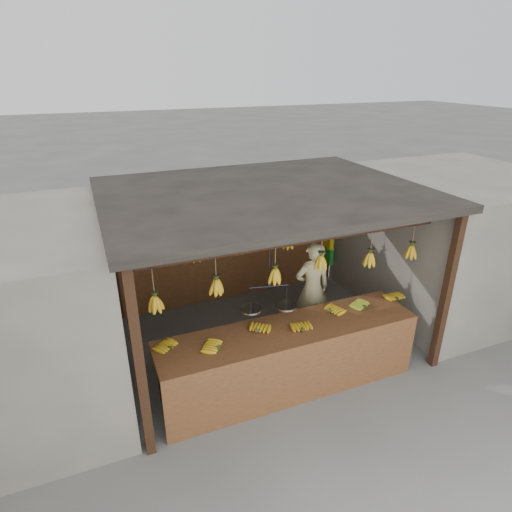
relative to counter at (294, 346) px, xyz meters
name	(u,v)px	position (x,y,z in m)	size (l,w,h in m)	color
ground	(263,339)	(0.12, 1.23, -0.70)	(80.00, 80.00, 0.00)	#5B5B57
stall	(255,213)	(0.12, 1.56, 1.27)	(4.30, 3.30, 2.40)	black
neighbor_right	(452,239)	(3.72, 1.23, 0.45)	(3.00, 3.00, 2.30)	slate
counter	(294,346)	(0.00, 0.00, 0.00)	(3.50, 0.77, 0.96)	brown
hanging_bananas	(265,244)	(0.13, 1.22, 0.91)	(3.63, 2.25, 0.37)	gold
balance_scale	(269,304)	(-0.25, 0.23, 0.54)	(0.69, 0.35, 0.82)	black
vendor	(312,289)	(0.91, 1.15, 0.06)	(0.56, 0.37, 1.53)	beige
bag_bundles	(329,233)	(2.06, 2.58, 0.32)	(0.08, 0.26, 1.25)	#1426BF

